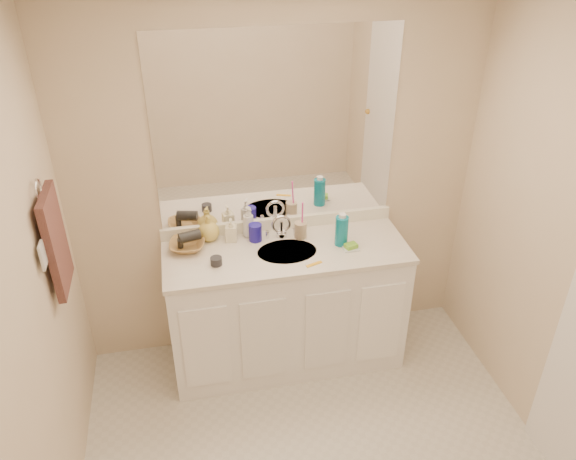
# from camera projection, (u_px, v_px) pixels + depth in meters

# --- Properties ---
(ceiling) EXTENTS (2.60, 2.60, 0.02)m
(ceiling) POSITION_uv_depth(u_px,v_px,m) (349.00, 25.00, 1.83)
(ceiling) COLOR white
(ceiling) RESTS_ON wall_back
(wall_back) EXTENTS (2.60, 0.02, 2.40)m
(wall_back) POSITION_uv_depth(u_px,v_px,m) (277.00, 184.00, 3.54)
(wall_back) COLOR beige
(wall_back) RESTS_ON floor
(wall_left) EXTENTS (0.02, 2.60, 2.40)m
(wall_left) POSITION_uv_depth(u_px,v_px,m) (17.00, 355.00, 2.22)
(wall_left) COLOR beige
(wall_left) RESTS_ON floor
(vanity_cabinet) EXTENTS (1.50, 0.55, 0.85)m
(vanity_cabinet) POSITION_uv_depth(u_px,v_px,m) (286.00, 307.00, 3.71)
(vanity_cabinet) COLOR white
(vanity_cabinet) RESTS_ON floor
(countertop) EXTENTS (1.52, 0.57, 0.03)m
(countertop) POSITION_uv_depth(u_px,v_px,m) (286.00, 252.00, 3.48)
(countertop) COLOR silver
(countertop) RESTS_ON vanity_cabinet
(backsplash) EXTENTS (1.52, 0.03, 0.08)m
(backsplash) POSITION_uv_depth(u_px,v_px,m) (278.00, 223.00, 3.67)
(backsplash) COLOR white
(backsplash) RESTS_ON countertop
(sink_basin) EXTENTS (0.37, 0.37, 0.02)m
(sink_basin) POSITION_uv_depth(u_px,v_px,m) (287.00, 253.00, 3.46)
(sink_basin) COLOR beige
(sink_basin) RESTS_ON countertop
(faucet) EXTENTS (0.02, 0.02, 0.11)m
(faucet) POSITION_uv_depth(u_px,v_px,m) (281.00, 229.00, 3.58)
(faucet) COLOR silver
(faucet) RESTS_ON countertop
(mirror) EXTENTS (1.48, 0.01, 1.20)m
(mirror) POSITION_uv_depth(u_px,v_px,m) (277.00, 130.00, 3.35)
(mirror) COLOR white
(mirror) RESTS_ON wall_back
(blue_mug) EXTENTS (0.10, 0.10, 0.11)m
(blue_mug) POSITION_uv_depth(u_px,v_px,m) (255.00, 232.00, 3.54)
(blue_mug) COLOR #1D169A
(blue_mug) RESTS_ON countertop
(tan_cup) EXTENTS (0.10, 0.10, 0.11)m
(tan_cup) POSITION_uv_depth(u_px,v_px,m) (301.00, 230.00, 3.57)
(tan_cup) COLOR tan
(tan_cup) RESTS_ON countertop
(toothbrush) EXTENTS (0.02, 0.04, 0.22)m
(toothbrush) POSITION_uv_depth(u_px,v_px,m) (302.00, 217.00, 3.52)
(toothbrush) COLOR #FF43B5
(toothbrush) RESTS_ON tan_cup
(mouthwash_bottle) EXTENTS (0.10, 0.10, 0.19)m
(mouthwash_bottle) POSITION_uv_depth(u_px,v_px,m) (342.00, 231.00, 3.48)
(mouthwash_bottle) COLOR #0B758E
(mouthwash_bottle) RESTS_ON countertop
(soap_dish) EXTENTS (0.10, 0.08, 0.01)m
(soap_dish) POSITION_uv_depth(u_px,v_px,m) (351.00, 248.00, 3.47)
(soap_dish) COLOR silver
(soap_dish) RESTS_ON countertop
(green_soap) EXTENTS (0.09, 0.07, 0.03)m
(green_soap) POSITION_uv_depth(u_px,v_px,m) (351.00, 246.00, 3.46)
(green_soap) COLOR #75BF2E
(green_soap) RESTS_ON soap_dish
(orange_comb) EXTENTS (0.11, 0.05, 0.00)m
(orange_comb) POSITION_uv_depth(u_px,v_px,m) (314.00, 264.00, 3.33)
(orange_comb) COLOR #F8AD1A
(orange_comb) RESTS_ON countertop
(dark_jar) EXTENTS (0.09, 0.09, 0.05)m
(dark_jar) POSITION_uv_depth(u_px,v_px,m) (216.00, 261.00, 3.32)
(dark_jar) COLOR #232328
(dark_jar) RESTS_ON countertop
(soap_bottle_white) EXTENTS (0.10, 0.10, 0.20)m
(soap_bottle_white) POSITION_uv_depth(u_px,v_px,m) (248.00, 222.00, 3.56)
(soap_bottle_white) COLOR silver
(soap_bottle_white) RESTS_ON countertop
(soap_bottle_cream) EXTENTS (0.08, 0.08, 0.15)m
(soap_bottle_cream) POSITION_uv_depth(u_px,v_px,m) (231.00, 230.00, 3.53)
(soap_bottle_cream) COLOR #EFE9C3
(soap_bottle_cream) RESTS_ON countertop
(soap_bottle_yellow) EXTENTS (0.16, 0.16, 0.17)m
(soap_bottle_yellow) POSITION_uv_depth(u_px,v_px,m) (208.00, 228.00, 3.53)
(soap_bottle_yellow) COLOR #D1B951
(soap_bottle_yellow) RESTS_ON countertop
(wicker_basket) EXTENTS (0.25, 0.25, 0.05)m
(wicker_basket) POSITION_uv_depth(u_px,v_px,m) (187.00, 245.00, 3.46)
(wicker_basket) COLOR #9F7640
(wicker_basket) RESTS_ON countertop
(hair_dryer) EXTENTS (0.14, 0.10, 0.07)m
(hair_dryer) POSITION_uv_depth(u_px,v_px,m) (190.00, 236.00, 3.43)
(hair_dryer) COLOR black
(hair_dryer) RESTS_ON wicker_basket
(towel_ring) EXTENTS (0.01, 0.11, 0.11)m
(towel_ring) POSITION_uv_depth(u_px,v_px,m) (38.00, 189.00, 2.70)
(towel_ring) COLOR silver
(towel_ring) RESTS_ON wall_left
(hand_towel) EXTENTS (0.04, 0.32, 0.55)m
(hand_towel) POSITION_uv_depth(u_px,v_px,m) (56.00, 242.00, 2.85)
(hand_towel) COLOR #3A211F
(hand_towel) RESTS_ON towel_ring
(switch_plate) EXTENTS (0.01, 0.08, 0.13)m
(switch_plate) POSITION_uv_depth(u_px,v_px,m) (43.00, 255.00, 2.65)
(switch_plate) COLOR silver
(switch_plate) RESTS_ON wall_left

